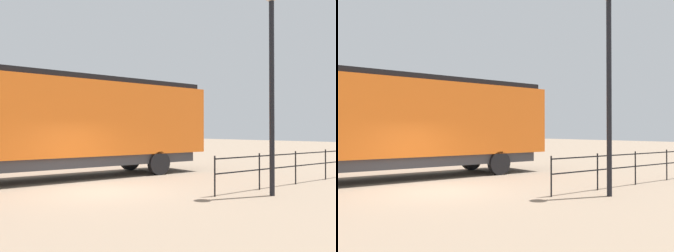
{
  "view_description": "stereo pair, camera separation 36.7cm",
  "coord_description": "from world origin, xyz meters",
  "views": [
    {
      "loc": [
        11.26,
        -5.61,
        2.05
      ],
      "look_at": [
        0.76,
        2.37,
        2.23
      ],
      "focal_mm": 38.64,
      "sensor_mm": 36.0,
      "label": 1
    },
    {
      "loc": [
        11.48,
        -5.32,
        2.05
      ],
      "look_at": [
        0.76,
        2.37,
        2.23
      ],
      "focal_mm": 38.64,
      "sensor_mm": 36.0,
      "label": 2
    }
  ],
  "objects": [
    {
      "name": "ground_plane",
      "position": [
        0.0,
        0.0,
        0.0
      ],
      "size": [
        120.0,
        120.0,
        0.0
      ],
      "primitive_type": "plane",
      "color": "#84705B"
    },
    {
      "name": "locomotive",
      "position": [
        -3.73,
        -0.02,
        2.45
      ],
      "size": [
        2.9,
        15.11,
        4.41
      ],
      "color": "orange",
      "rests_on": "ground_plane"
    },
    {
      "name": "lamp_post",
      "position": [
        4.14,
        3.96,
        4.55
      ],
      "size": [
        0.49,
        0.49,
        6.68
      ],
      "color": "black",
      "rests_on": "ground_plane"
    },
    {
      "name": "platform_fence",
      "position": [
        3.16,
        6.73,
        0.83
      ],
      "size": [
        0.05,
        8.73,
        1.28
      ],
      "color": "black",
      "rests_on": "ground_plane"
    }
  ]
}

